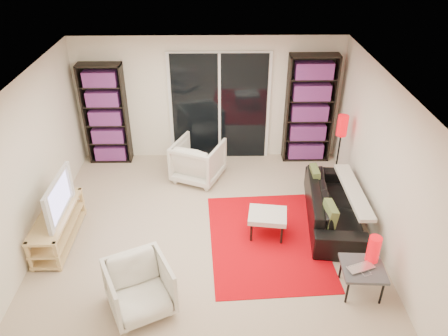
{
  "coord_description": "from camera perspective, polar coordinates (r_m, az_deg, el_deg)",
  "views": [
    {
      "loc": [
        0.16,
        -5.26,
        4.34
      ],
      "look_at": [
        0.25,
        0.3,
        1.0
      ],
      "focal_mm": 35.0,
      "sensor_mm": 36.0,
      "label": 1
    }
  ],
  "objects": [
    {
      "name": "floor",
      "position": [
        6.83,
        -2.08,
        -8.54
      ],
      "size": [
        5.0,
        5.0,
        0.0
      ],
      "primitive_type": "plane",
      "color": "beige",
      "rests_on": "ground"
    },
    {
      "name": "wall_back",
      "position": [
        8.38,
        -1.98,
        8.94
      ],
      "size": [
        5.0,
        0.02,
        2.4
      ],
      "primitive_type": "cube",
      "color": "white",
      "rests_on": "ground"
    },
    {
      "name": "wall_front",
      "position": [
        4.19,
        -2.93,
        -17.69
      ],
      "size": [
        5.0,
        0.02,
        2.4
      ],
      "primitive_type": "cube",
      "color": "white",
      "rests_on": "ground"
    },
    {
      "name": "wall_left",
      "position": [
        6.68,
        -24.25,
        -0.05
      ],
      "size": [
        0.02,
        5.0,
        2.4
      ],
      "primitive_type": "cube",
      "color": "white",
      "rests_on": "ground"
    },
    {
      "name": "wall_right",
      "position": [
        6.56,
        20.1,
        0.31
      ],
      "size": [
        0.02,
        5.0,
        2.4
      ],
      "primitive_type": "cube",
      "color": "white",
      "rests_on": "ground"
    },
    {
      "name": "ceiling",
      "position": [
        5.61,
        -2.55,
        10.71
      ],
      "size": [
        5.0,
        5.0,
        0.02
      ],
      "primitive_type": "cube",
      "color": "white",
      "rests_on": "wall_back"
    },
    {
      "name": "sliding_door",
      "position": [
        8.4,
        -0.59,
        7.91
      ],
      "size": [
        1.92,
        0.08,
        2.16
      ],
      "color": "white",
      "rests_on": "ground"
    },
    {
      "name": "bookshelf_left",
      "position": [
        8.57,
        -15.21,
        6.74
      ],
      "size": [
        0.8,
        0.3,
        1.95
      ],
      "color": "black",
      "rests_on": "ground"
    },
    {
      "name": "bookshelf_right",
      "position": [
        8.46,
        11.11,
        7.49
      ],
      "size": [
        0.9,
        0.3,
        2.1
      ],
      "color": "black",
      "rests_on": "ground"
    },
    {
      "name": "tv_stand",
      "position": [
        6.98,
        -20.87,
        -7.14
      ],
      "size": [
        0.44,
        1.37,
        0.5
      ],
      "color": "#E4C182",
      "rests_on": "floor"
    },
    {
      "name": "tv",
      "position": [
        6.68,
        -21.54,
        -3.54
      ],
      "size": [
        0.16,
        1.03,
        0.59
      ],
      "primitive_type": "imported",
      "rotation": [
        0.0,
        0.0,
        1.55
      ],
      "color": "black",
      "rests_on": "tv_stand"
    },
    {
      "name": "rug",
      "position": [
        6.73,
        5.63,
        -9.3
      ],
      "size": [
        1.83,
        2.39,
        0.01
      ],
      "primitive_type": "cube",
      "rotation": [
        0.0,
        0.0,
        0.06
      ],
      "color": "red",
      "rests_on": "floor"
    },
    {
      "name": "sofa",
      "position": [
        7.13,
        14.16,
        -4.75
      ],
      "size": [
        0.99,
        2.06,
        0.58
      ],
      "primitive_type": "imported",
      "rotation": [
        0.0,
        0.0,
        1.46
      ],
      "color": "black",
      "rests_on": "floor"
    },
    {
      "name": "armchair_back",
      "position": [
        7.95,
        -3.4,
        1.0
      ],
      "size": [
        1.06,
        1.08,
        0.75
      ],
      "primitive_type": "imported",
      "rotation": [
        0.0,
        0.0,
        2.74
      ],
      "color": "silver",
      "rests_on": "floor"
    },
    {
      "name": "armchair_front",
      "position": [
        5.62,
        -10.98,
        -15.12
      ],
      "size": [
        0.99,
        1.0,
        0.69
      ],
      "primitive_type": "imported",
      "rotation": [
        0.0,
        0.0,
        0.45
      ],
      "color": "silver",
      "rests_on": "floor"
    },
    {
      "name": "ottoman",
      "position": [
        6.62,
        5.71,
        -6.32
      ],
      "size": [
        0.63,
        0.54,
        0.4
      ],
      "color": "silver",
      "rests_on": "floor"
    },
    {
      "name": "side_table",
      "position": [
        5.99,
        17.69,
        -12.54
      ],
      "size": [
        0.57,
        0.57,
        0.4
      ],
      "color": "#46464B",
      "rests_on": "floor"
    },
    {
      "name": "laptop",
      "position": [
        5.9,
        17.73,
        -12.63
      ],
      "size": [
        0.41,
        0.33,
        0.03
      ],
      "primitive_type": "imported",
      "rotation": [
        0.0,
        0.0,
        0.35
      ],
      "color": "silver",
      "rests_on": "side_table"
    },
    {
      "name": "table_lamp",
      "position": [
        5.98,
        18.96,
        -9.97
      ],
      "size": [
        0.16,
        0.16,
        0.37
      ],
      "primitive_type": "cylinder",
      "color": "#C2050C",
      "rests_on": "side_table"
    },
    {
      "name": "floor_lamp",
      "position": [
        7.75,
        15.06,
        4.43
      ],
      "size": [
        0.2,
        0.2,
        1.34
      ],
      "color": "black",
      "rests_on": "floor"
    }
  ]
}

